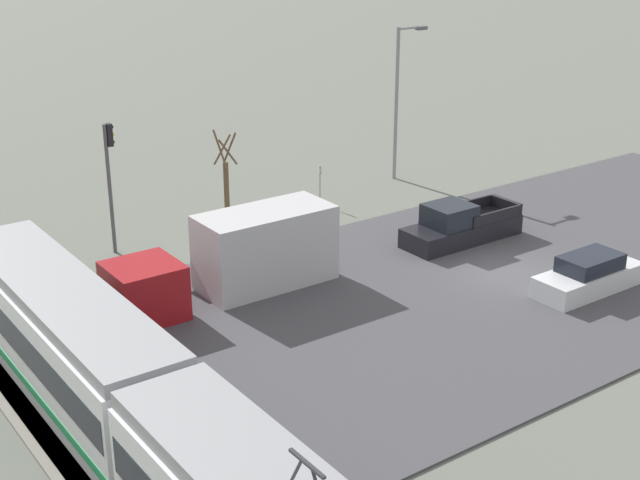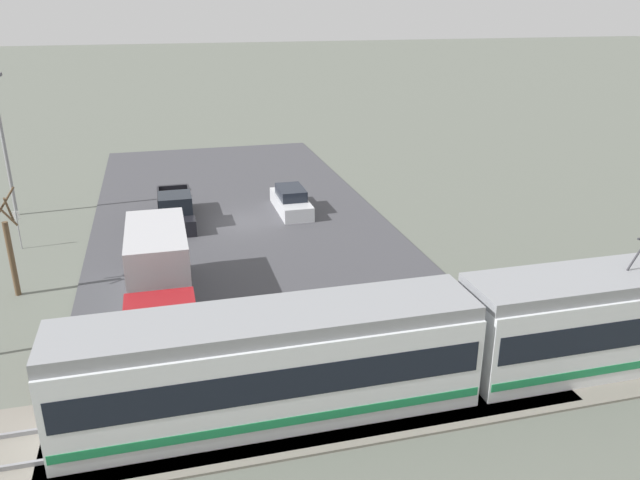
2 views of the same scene
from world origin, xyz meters
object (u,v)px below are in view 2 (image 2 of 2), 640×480
box_truck (159,277)px  street_tree (10,248)px  street_lamp_near_crossing (3,136)px  sedan_car_0 (291,201)px  no_parking_sign (18,226)px  pickup_truck (176,211)px  light_rail_tram (467,338)px

box_truck → street_tree: 6.74m
street_tree → street_lamp_near_crossing: size_ratio=0.59×
sedan_car_0 → street_lamp_near_crossing: street_lamp_near_crossing is taller
sedan_car_0 → no_parking_sign: bearing=8.8°
box_truck → no_parking_sign: (6.81, -8.74, -0.23)m
pickup_truck → street_tree: (7.03, 7.69, 1.40)m
box_truck → light_rail_tram: bearing=140.3°
pickup_truck → street_lamp_near_crossing: street_lamp_near_crossing is taller
light_rail_tram → no_parking_sign: 23.37m
sedan_car_0 → street_lamp_near_crossing: (15.87, -3.81, 4.00)m
light_rail_tram → street_lamp_near_crossing: 28.93m
sedan_car_0 → no_parking_sign: no_parking_sign is taller
light_rail_tram → no_parking_sign: light_rail_tram is taller
street_lamp_near_crossing → no_parking_sign: street_lamp_near_crossing is taller
box_truck → street_tree: bearing=-26.5°
light_rail_tram → box_truck: light_rail_tram is taller
street_lamp_near_crossing → street_tree: bearing=100.0°
sedan_car_0 → no_parking_sign: size_ratio=2.36×
light_rail_tram → box_truck: (9.55, -7.94, -0.25)m
sedan_car_0 → light_rail_tram: bearing=95.3°
light_rail_tram → street_tree: size_ratio=5.36×
box_truck → sedan_car_0: bearing=-125.3°
light_rail_tram → pickup_truck: (8.52, -18.62, -0.96)m
street_tree → sedan_car_0: bearing=-149.9°
no_parking_sign → light_rail_tram: bearing=134.5°
pickup_truck → no_parking_sign: (7.85, 1.94, 0.47)m
street_tree → street_lamp_near_crossing: 12.26m
no_parking_sign → sedan_car_0: bearing=-171.2°
box_truck → no_parking_sign: size_ratio=4.51×
sedan_car_0 → no_parking_sign: 14.78m
box_truck → sedan_car_0: 13.50m
light_rail_tram → box_truck: 12.42m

